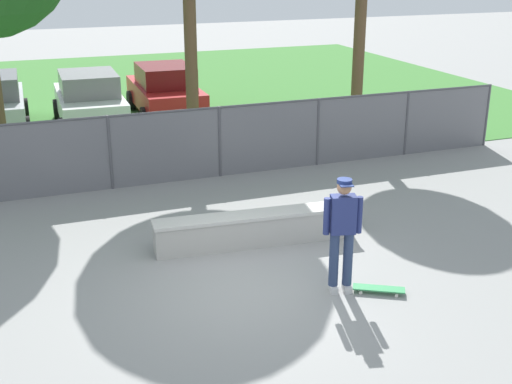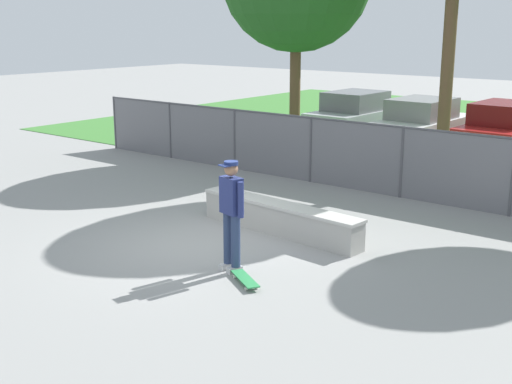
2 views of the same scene
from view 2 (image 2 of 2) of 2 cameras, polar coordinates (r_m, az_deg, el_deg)
ground_plane at (r=12.31m, az=-4.74°, el=-4.58°), size 80.00×80.00×0.00m
grass_strip at (r=25.82m, az=19.95°, el=4.60°), size 29.70×20.00×0.02m
concrete_ledge at (r=12.91m, az=2.01°, el=-2.24°), size 3.75×0.79×0.60m
skateboarder at (r=10.76m, az=-2.11°, el=-1.57°), size 0.58×0.36×1.84m
skateboard at (r=10.53m, az=-0.94°, el=-7.44°), size 0.79×0.58×0.09m
chainlink_fence at (r=16.35m, az=8.38°, el=3.36°), size 17.77×0.07×1.68m
car_silver at (r=23.71m, az=8.59°, el=6.53°), size 2.11×4.25×1.66m
car_white at (r=21.95m, az=14.05°, el=5.65°), size 2.11×4.25×1.66m
car_red at (r=21.58m, az=20.56°, el=5.03°), size 2.11×4.25×1.66m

